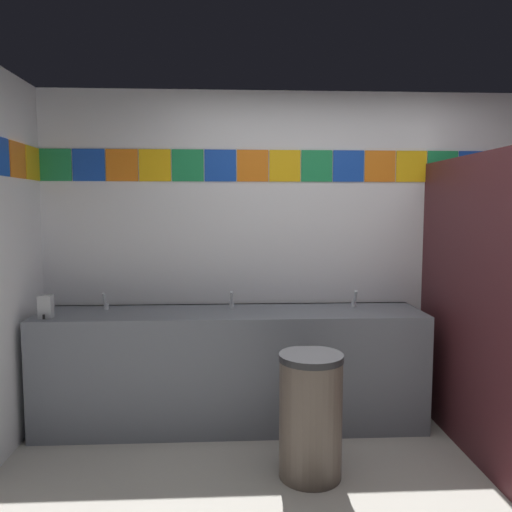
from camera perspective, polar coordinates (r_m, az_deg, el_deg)
The scene contains 9 objects.
wall_back at distance 4.07m, azimuth 8.42°, elevation 0.44°, with size 4.50×0.09×2.51m.
vanity_counter at distance 3.83m, azimuth -2.76°, elevation -12.41°, with size 2.81×0.58×0.86m.
faucet_left at distance 3.91m, azimuth -16.71°, elevation -5.13°, with size 0.04×0.10×0.14m.
faucet_center at distance 3.80m, azimuth -2.80°, elevation -5.21°, with size 0.04×0.10×0.14m.
faucet_right at distance 3.92m, azimuth 11.09°, elevation -4.99°, with size 0.04×0.10×0.14m.
soap_dispenser at distance 3.76m, azimuth -22.75°, elevation -5.34°, with size 0.09×0.09×0.16m.
stall_divider at distance 3.49m, azimuth 26.88°, elevation -5.65°, with size 0.92×1.43×1.96m.
toilet at distance 4.22m, azimuth 26.65°, elevation -13.21°, with size 0.39×0.49×0.74m.
trash_bin at distance 3.17m, azimuth 6.21°, elevation -17.53°, with size 0.38×0.38×0.75m.
Camera 1 is at (-0.80, -2.37, 1.62)m, focal length 35.27 mm.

